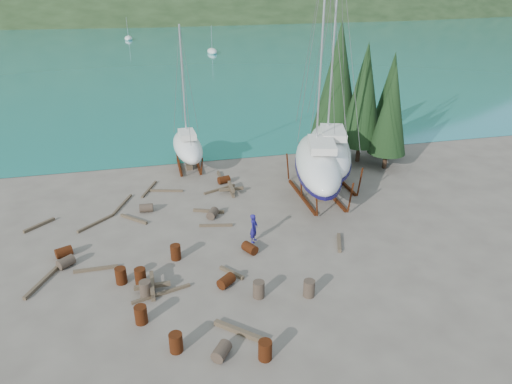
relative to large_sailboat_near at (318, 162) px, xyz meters
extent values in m
plane|color=#574E44|center=(-6.48, -6.08, -2.69)|extent=(600.00, 600.00, 0.00)
plane|color=#19787D|center=(-6.48, 308.92, -2.68)|extent=(700.00, 700.00, 0.00)
ellipsoid|color=black|center=(-6.48, 313.92, -2.69)|extent=(800.00, 360.00, 110.00)
cube|color=beige|center=(-26.48, 183.92, -0.69)|extent=(6.00, 5.00, 4.00)
cube|color=#A54C2D|center=(-26.48, 183.92, 2.11)|extent=(6.60, 5.60, 1.60)
cube|color=beige|center=(23.52, 183.92, -0.69)|extent=(6.00, 5.00, 4.00)
cube|color=#A54C2D|center=(23.52, 183.92, 2.11)|extent=(6.60, 5.60, 1.60)
cylinder|color=black|center=(6.02, 5.92, -1.89)|extent=(0.36, 0.36, 1.60)
cone|color=black|center=(6.02, 5.92, 3.11)|extent=(3.60, 3.60, 8.40)
cylinder|color=black|center=(7.52, 3.92, -2.01)|extent=(0.36, 0.36, 1.36)
cone|color=black|center=(7.52, 3.92, 2.24)|extent=(3.06, 3.06, 7.14)
cylinder|color=black|center=(4.52, 7.92, -1.77)|extent=(0.36, 0.36, 1.84)
cone|color=black|center=(4.52, 7.92, 3.98)|extent=(4.14, 4.14, 9.66)
cylinder|color=black|center=(9.02, 6.92, -1.97)|extent=(0.36, 0.36, 1.44)
cone|color=black|center=(9.02, 6.92, 2.53)|extent=(3.24, 3.24, 7.56)
ellipsoid|color=silver|center=(3.52, 73.92, -2.31)|extent=(2.00, 5.00, 1.40)
cylinder|color=silver|center=(3.52, 73.92, 0.54)|extent=(0.08, 0.08, 5.00)
ellipsoid|color=silver|center=(-14.48, 103.92, -2.31)|extent=(2.00, 5.00, 1.40)
cylinder|color=silver|center=(-14.48, 103.92, 0.54)|extent=(0.08, 0.08, 5.00)
ellipsoid|color=silver|center=(0.00, 0.02, -0.04)|extent=(5.75, 11.02, 2.47)
cube|color=#100B3B|center=(0.00, -0.51, -0.83)|extent=(0.74, 1.90, 1.00)
cube|color=silver|center=(0.00, -0.51, 1.44)|extent=(2.47, 3.51, 0.50)
cylinder|color=silver|center=(0.00, 0.55, 7.64)|extent=(0.14, 0.14, 12.70)
cube|color=#5B210F|center=(-1.08, 0.02, -2.59)|extent=(0.18, 5.82, 0.20)
cube|color=#5B210F|center=(1.08, 0.02, -2.59)|extent=(0.18, 5.82, 0.20)
cube|color=brown|center=(0.00, -0.51, -2.23)|extent=(0.50, 0.80, 0.91)
ellipsoid|color=silver|center=(1.73, 2.22, -0.01)|extent=(6.00, 10.97, 2.49)
cube|color=#100B3B|center=(1.73, 1.70, -0.80)|extent=(0.79, 1.89, 1.00)
cube|color=silver|center=(1.73, 1.70, 1.49)|extent=(2.53, 3.51, 0.50)
cylinder|color=silver|center=(1.73, 2.75, 7.66)|extent=(0.14, 0.14, 12.64)
cube|color=#5B210F|center=(0.65, 2.22, -2.59)|extent=(0.18, 5.79, 0.20)
cube|color=#5B210F|center=(2.80, 2.22, -2.59)|extent=(0.18, 5.79, 0.20)
cube|color=brown|center=(1.73, 1.70, -2.22)|extent=(0.50, 0.80, 0.94)
ellipsoid|color=silver|center=(-8.40, 7.92, -0.87)|extent=(2.58, 7.19, 1.82)
cube|color=#100B3B|center=(-8.40, 7.56, -1.33)|extent=(0.31, 1.29, 1.00)
cube|color=silver|center=(-8.40, 7.56, 0.30)|extent=(1.33, 2.18, 0.50)
cylinder|color=silver|center=(-8.40, 8.27, 4.40)|extent=(0.14, 0.14, 8.51)
cube|color=#5B210F|center=(-9.18, 7.92, -2.59)|extent=(0.18, 3.90, 0.20)
cube|color=#5B210F|center=(-7.62, 7.92, -2.59)|extent=(0.18, 3.90, 0.20)
cube|color=brown|center=(-8.40, 7.56, -2.48)|extent=(0.50, 0.80, 0.41)
imported|color=navy|center=(-5.85, -5.10, -1.78)|extent=(0.73, 0.79, 1.82)
cylinder|color=#2D2823|center=(-9.30, -13.82, -2.40)|extent=(0.99, 1.05, 0.58)
cylinder|color=#5B210F|center=(-16.71, -4.18, -2.40)|extent=(1.04, 0.88, 0.58)
cylinder|color=#5B210F|center=(-11.09, -13.04, -2.25)|extent=(0.58, 0.58, 0.88)
cylinder|color=#5B210F|center=(-6.10, 3.91, -2.40)|extent=(1.01, 0.80, 0.58)
cylinder|color=#2D2823|center=(-6.84, -10.32, -2.25)|extent=(0.58, 0.58, 0.88)
cylinder|color=#5B210F|center=(-6.36, -6.25, -2.40)|extent=(0.92, 1.05, 0.58)
cylinder|color=#5B210F|center=(-7.56, -14.34, -2.25)|extent=(0.58, 0.58, 0.88)
cylinder|color=#5B210F|center=(-13.47, -7.53, -2.25)|extent=(0.58, 0.58, 0.88)
cylinder|color=#2D2823|center=(-12.04, 0.40, -2.40)|extent=(0.92, 0.65, 0.58)
cylinder|color=#5B210F|center=(-12.50, -7.82, -2.25)|extent=(0.58, 0.58, 0.88)
cylinder|color=#2D2823|center=(-7.80, -1.46, -2.40)|extent=(0.93, 1.05, 0.58)
cylinder|color=#5B210F|center=(-8.24, -9.05, -2.40)|extent=(1.05, 1.01, 0.58)
cylinder|color=#5B210F|center=(-12.51, -10.88, -2.25)|extent=(0.58, 0.58, 0.88)
cylinder|color=#5B210F|center=(-10.55, -5.93, -2.25)|extent=(0.58, 0.58, 0.88)
cylinder|color=#2D2823|center=(-16.46, -5.30, -2.40)|extent=(1.05, 1.01, 0.58)
cylinder|color=#2D2823|center=(-12.27, -9.00, -2.25)|extent=(0.58, 0.58, 0.88)
cylinder|color=#2D2823|center=(-4.40, -10.82, -2.25)|extent=(0.58, 0.58, 0.88)
cube|color=brown|center=(-11.77, 3.99, -2.62)|extent=(1.21, 2.73, 0.14)
cube|color=brown|center=(-0.98, -6.59, -2.59)|extent=(0.88, 1.89, 0.19)
cube|color=brown|center=(-18.75, -0.09, -2.60)|extent=(1.70, 1.58, 0.19)
cube|color=brown|center=(-11.53, -9.04, -2.62)|extent=(2.96, 0.96, 0.15)
cube|color=brown|center=(-12.89, -0.65, -2.60)|extent=(1.74, 1.68, 0.17)
cube|color=brown|center=(-6.23, 5.01, -2.59)|extent=(0.22, 2.14, 0.19)
cube|color=brown|center=(-7.78, -8.11, -2.60)|extent=(1.13, 1.41, 0.17)
cube|color=brown|center=(-7.96, -0.67, -2.59)|extent=(2.04, 0.96, 0.19)
cube|color=brown|center=(-10.54, 3.40, -2.61)|extent=(2.42, 0.80, 0.15)
cube|color=brown|center=(-6.65, 2.69, -2.61)|extent=(2.51, 1.17, 0.16)
cube|color=brown|center=(-7.78, -2.73, -2.61)|extent=(2.11, 0.55, 0.15)
cube|color=brown|center=(-14.86, -6.03, -2.61)|extent=(2.33, 0.18, 0.17)
cube|color=brown|center=(-17.49, -6.62, -2.60)|extent=(1.38, 2.66, 0.18)
cube|color=brown|center=(-13.67, 1.76, -2.62)|extent=(1.30, 3.00, 0.15)
cube|color=brown|center=(-8.29, -12.65, -2.58)|extent=(2.06, 1.91, 0.23)
cube|color=brown|center=(-15.28, -0.67, -2.61)|extent=(2.12, 1.96, 0.16)
cube|color=brown|center=(-11.93, -8.59, -2.59)|extent=(0.20, 1.80, 0.20)
cube|color=brown|center=(-11.93, -8.59, -2.39)|extent=(1.80, 0.20, 0.20)
cube|color=brown|center=(-11.93, -8.59, -2.19)|extent=(0.20, 1.80, 0.20)
cube|color=brown|center=(-5.87, 2.04, -2.59)|extent=(0.20, 1.80, 0.20)
cube|color=brown|center=(-5.87, 2.04, -2.39)|extent=(1.80, 0.20, 0.20)
cube|color=brown|center=(-5.87, 2.04, -2.19)|extent=(0.20, 1.80, 0.20)
camera|label=1|loc=(-11.27, -28.12, 11.53)|focal=32.00mm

